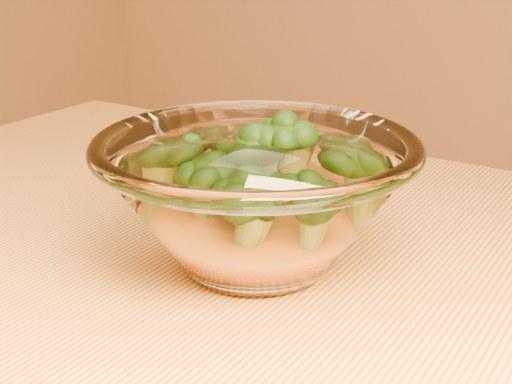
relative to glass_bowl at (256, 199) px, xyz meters
The scene contains 3 objects.
glass_bowl is the anchor object (origin of this frame).
cheese_sauce 0.02m from the glass_bowl, 26.57° to the right, with size 0.13×0.13×0.04m, color orange.
broccoli_heap 0.02m from the glass_bowl, 108.48° to the left, with size 0.14×0.14×0.08m.
Camera 1 is at (0.16, -0.35, 0.99)m, focal length 50.00 mm.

